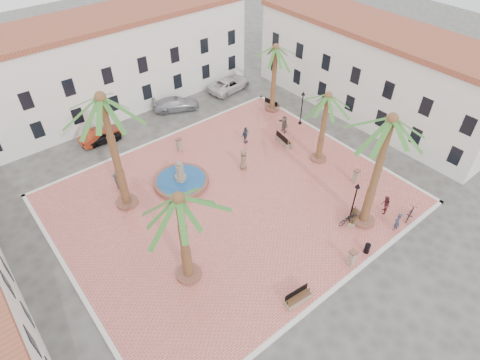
{
  "coord_description": "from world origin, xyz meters",
  "views": [
    {
      "loc": [
        -14.29,
        -18.87,
        22.62
      ],
      "look_at": [
        1.0,
        0.0,
        1.6
      ],
      "focal_mm": 30.0,
      "sensor_mm": 36.0,
      "label": 1
    }
  ],
  "objects_px": {
    "bollard_se": "(352,258)",
    "car_red": "(101,135)",
    "palm_s": "(389,132)",
    "lamppost_s": "(355,196)",
    "bench_ne": "(272,105)",
    "fountain": "(181,181)",
    "palm_e": "(327,104)",
    "car_black": "(101,137)",
    "bench_e": "(283,141)",
    "palm_sw": "(180,209)",
    "lamppost_e": "(302,102)",
    "bollard_n": "(179,144)",
    "bicycle_a": "(348,219)",
    "bicycle_b": "(411,213)",
    "cyclist_a": "(397,222)",
    "car_white": "(230,84)",
    "litter_bin": "(367,248)",
    "bench_se": "(353,217)",
    "cyclist_b": "(385,205)",
    "bench_s": "(298,299)",
    "pedestrian_fountain_b": "(245,135)",
    "pedestrian_fountain_a": "(243,159)",
    "pedestrian_east": "(284,124)",
    "pedestrian_north": "(117,181)",
    "car_silver": "(176,104)",
    "palm_nw": "(104,110)",
    "bollard_e": "(356,176)"
  },
  "relations": [
    {
      "from": "bollard_n",
      "to": "pedestrian_east",
      "type": "relative_size",
      "value": 0.76
    },
    {
      "from": "palm_e",
      "to": "palm_s",
      "type": "bearing_deg",
      "value": -112.68
    },
    {
      "from": "lamppost_s",
      "to": "car_red",
      "type": "xyz_separation_m",
      "value": [
        -10.34,
        21.99,
        -1.92
      ]
    },
    {
      "from": "car_silver",
      "to": "palm_nw",
      "type": "bearing_deg",
      "value": 156.15
    },
    {
      "from": "bicycle_a",
      "to": "bollard_n",
      "type": "bearing_deg",
      "value": 27.55
    },
    {
      "from": "cyclist_a",
      "to": "car_white",
      "type": "height_order",
      "value": "cyclist_a"
    },
    {
      "from": "bollard_n",
      "to": "lamppost_s",
      "type": "bearing_deg",
      "value": -71.06
    },
    {
      "from": "palm_sw",
      "to": "lamppost_e",
      "type": "xyz_separation_m",
      "value": [
        19.17,
        8.44,
        -3.79
      ]
    },
    {
      "from": "bench_se",
      "to": "cyclist_b",
      "type": "relative_size",
      "value": 1.1
    },
    {
      "from": "palm_e",
      "to": "cyclist_a",
      "type": "xyz_separation_m",
      "value": [
        -1.92,
        -9.49,
        -4.91
      ]
    },
    {
      "from": "lamppost_e",
      "to": "car_black",
      "type": "distance_m",
      "value": 19.86
    },
    {
      "from": "cyclist_a",
      "to": "pedestrian_north",
      "type": "bearing_deg",
      "value": -47.39
    },
    {
      "from": "pedestrian_north",
      "to": "palm_s",
      "type": "bearing_deg",
      "value": -133.06
    },
    {
      "from": "palm_sw",
      "to": "bollard_n",
      "type": "relative_size",
      "value": 5.74
    },
    {
      "from": "bollard_se",
      "to": "car_red",
      "type": "xyz_separation_m",
      "value": [
        -6.93,
        24.83,
        -0.2
      ]
    },
    {
      "from": "bench_s",
      "to": "litter_bin",
      "type": "xyz_separation_m",
      "value": [
        6.61,
        -0.27,
        0.11
      ]
    },
    {
      "from": "bicycle_a",
      "to": "pedestrian_east",
      "type": "distance_m",
      "value": 13.04
    },
    {
      "from": "cyclist_a",
      "to": "car_red",
      "type": "xyz_separation_m",
      "value": [
        -12.12,
        24.83,
        -0.3
      ]
    },
    {
      "from": "palm_e",
      "to": "bench_ne",
      "type": "xyz_separation_m",
      "value": [
        2.94,
        9.42,
        -5.46
      ]
    },
    {
      "from": "fountain",
      "to": "bench_ne",
      "type": "height_order",
      "value": "fountain"
    },
    {
      "from": "fountain",
      "to": "lamppost_s",
      "type": "bearing_deg",
      "value": -56.06
    },
    {
      "from": "bench_e",
      "to": "car_white",
      "type": "distance_m",
      "value": 12.1
    },
    {
      "from": "cyclist_a",
      "to": "pedestrian_fountain_b",
      "type": "distance_m",
      "value": 15.78
    },
    {
      "from": "bollard_n",
      "to": "bicycle_a",
      "type": "relative_size",
      "value": 0.74
    },
    {
      "from": "bollard_n",
      "to": "bicycle_b",
      "type": "bearing_deg",
      "value": -64.13
    },
    {
      "from": "palm_e",
      "to": "pedestrian_fountain_a",
      "type": "bearing_deg",
      "value": 151.65
    },
    {
      "from": "palm_s",
      "to": "car_black",
      "type": "xyz_separation_m",
      "value": [
        -11.01,
        22.6,
        -7.73
      ]
    },
    {
      "from": "litter_bin",
      "to": "car_red",
      "type": "xyz_separation_m",
      "value": [
        -8.69,
        24.83,
        0.13
      ]
    },
    {
      "from": "pedestrian_fountain_b",
      "to": "car_black",
      "type": "relative_size",
      "value": 0.44
    },
    {
      "from": "pedestrian_fountain_a",
      "to": "pedestrian_fountain_b",
      "type": "bearing_deg",
      "value": 7.7
    },
    {
      "from": "cyclist_b",
      "to": "car_red",
      "type": "height_order",
      "value": "cyclist_b"
    },
    {
      "from": "bicycle_a",
      "to": "litter_bin",
      "type": "bearing_deg",
      "value": 166.73
    },
    {
      "from": "bollard_n",
      "to": "palm_e",
      "type": "bearing_deg",
      "value": -45.01
    },
    {
      "from": "bench_e",
      "to": "car_red",
      "type": "height_order",
      "value": "car_red"
    },
    {
      "from": "bench_s",
      "to": "bench_se",
      "type": "distance_m",
      "value": 8.69
    },
    {
      "from": "palm_e",
      "to": "car_black",
      "type": "bearing_deg",
      "value": 133.05
    },
    {
      "from": "bollard_e",
      "to": "bicycle_b",
      "type": "height_order",
      "value": "bollard_e"
    },
    {
      "from": "pedestrian_fountain_b",
      "to": "pedestrian_north",
      "type": "height_order",
      "value": "pedestrian_fountain_b"
    },
    {
      "from": "palm_e",
      "to": "cyclist_b",
      "type": "height_order",
      "value": "palm_e"
    },
    {
      "from": "bench_se",
      "to": "bollard_n",
      "type": "bearing_deg",
      "value": 78.9
    },
    {
      "from": "cyclist_a",
      "to": "car_white",
      "type": "xyz_separation_m",
      "value": [
        3.84,
        25.08,
        -0.22
      ]
    },
    {
      "from": "bench_ne",
      "to": "fountain",
      "type": "bearing_deg",
      "value": 98.71
    },
    {
      "from": "litter_bin",
      "to": "car_black",
      "type": "xyz_separation_m",
      "value": [
        -8.79,
        24.62,
        0.11
      ]
    },
    {
      "from": "palm_sw",
      "to": "bollard_se",
      "type": "distance_m",
      "value": 12.37
    },
    {
      "from": "palm_s",
      "to": "lamppost_s",
      "type": "xyz_separation_m",
      "value": [
        -0.57,
        0.82,
        -5.79
      ]
    },
    {
      "from": "palm_e",
      "to": "pedestrian_north",
      "type": "distance_m",
      "value": 18.4
    },
    {
      "from": "fountain",
      "to": "bench_e",
      "type": "height_order",
      "value": "fountain"
    },
    {
      "from": "bench_ne",
      "to": "bicycle_b",
      "type": "distance_m",
      "value": 19.15
    },
    {
      "from": "pedestrian_fountain_a",
      "to": "lamppost_e",
      "type": "bearing_deg",
      "value": -28.27
    },
    {
      "from": "cyclist_a",
      "to": "car_silver",
      "type": "height_order",
      "value": "cyclist_a"
    }
  ]
}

